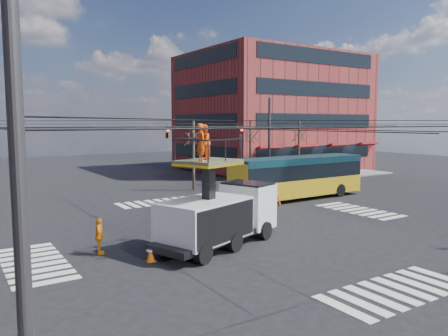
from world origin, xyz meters
TOP-DOWN VIEW (x-y plane):
  - ground at (0.00, 0.00)m, footprint 120.00×120.00m
  - sidewalk_ne at (21.00, 21.00)m, footprint 18.00×18.00m
  - crosswalks at (0.00, 0.00)m, footprint 22.40×22.40m
  - building_ne at (21.98, 23.98)m, footprint 20.06×16.06m
  - overhead_network at (-0.07, 0.40)m, footprint 24.24×24.24m
  - tree_a at (5.00, 13.50)m, footprint 2.00×2.00m
  - tree_b at (11.00, 13.50)m, footprint 2.00×2.00m
  - tree_c at (17.00, 13.50)m, footprint 2.00×2.00m
  - utility_truck at (-2.12, -1.92)m, footprint 7.36×4.58m
  - city_bus at (9.69, 5.64)m, footprint 11.46×2.81m
  - traffic_cone at (-5.85, -2.39)m, footprint 0.36×0.36m
  - worker_ground at (-7.33, -0.21)m, footprint 0.65×1.01m
  - flagger at (4.36, 2.11)m, footprint 1.14×1.45m

SIDE VIEW (x-z plane):
  - ground at x=0.00m, z-range 0.00..0.00m
  - crosswalks at x=0.00m, z-range 0.00..0.02m
  - sidewalk_ne at x=21.00m, z-range 0.00..0.12m
  - traffic_cone at x=-5.85m, z-range 0.00..0.74m
  - worker_ground at x=-7.33m, z-range 0.00..1.61m
  - flagger at x=4.36m, z-range 0.00..1.97m
  - city_bus at x=9.69m, z-range 0.12..3.32m
  - utility_truck at x=-2.12m, z-range -0.92..4.84m
  - overhead_network at x=-0.07m, z-range 0.29..8.29m
  - tree_a at x=5.00m, z-range 1.63..7.63m
  - tree_b at x=11.00m, z-range 1.63..7.63m
  - tree_c at x=17.00m, z-range 1.63..7.63m
  - building_ne at x=21.98m, z-range 0.00..14.00m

